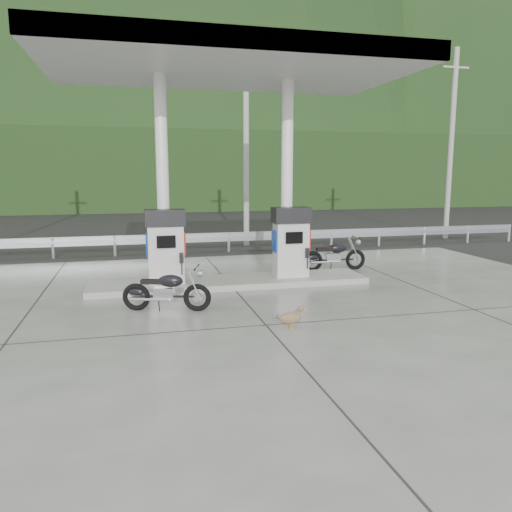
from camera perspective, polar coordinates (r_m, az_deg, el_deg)
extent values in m
plane|color=black|center=(10.36, -0.29, -6.42)|extent=(160.00, 160.00, 0.00)
cube|color=slate|center=(10.36, -0.29, -6.36)|extent=(18.00, 14.00, 0.02)
cube|color=gray|center=(12.71, -2.94, -3.00)|extent=(7.00, 1.40, 0.15)
cylinder|color=white|center=(12.61, -10.62, 8.55)|extent=(0.30, 0.30, 5.00)
cylinder|color=white|center=(13.19, 3.55, 8.73)|extent=(0.30, 0.30, 5.00)
cube|color=silver|center=(12.67, -3.15, 20.99)|extent=(8.50, 5.00, 0.40)
cube|color=black|center=(21.50, -7.49, 1.80)|extent=(60.00, 7.00, 0.01)
cylinder|color=#979792|center=(19.71, -1.13, 12.84)|extent=(0.22, 0.22, 8.00)
cylinder|color=#979792|center=(23.39, 21.40, 11.67)|extent=(0.22, 0.22, 8.00)
cube|color=black|center=(39.76, -10.61, 9.52)|extent=(80.00, 6.00, 6.00)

